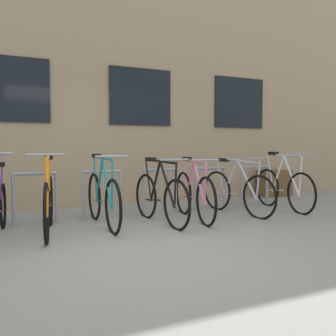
{
  "coord_description": "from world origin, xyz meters",
  "views": [
    {
      "loc": [
        -1.37,
        -3.73,
        1.14
      ],
      "look_at": [
        1.08,
        1.6,
        0.8
      ],
      "focal_mm": 38.72,
      "sensor_mm": 36.0,
      "label": 1
    }
  ],
  "objects_px": {
    "bicycle_pink": "(194,194)",
    "bicycle_orange": "(49,202)",
    "bicycle_silver": "(237,191)",
    "bicycle_white": "(283,188)",
    "bicycle_teal": "(103,198)",
    "bicycle_black": "(160,197)",
    "planter_box": "(274,183)"
  },
  "relations": [
    {
      "from": "bicycle_pink",
      "to": "bicycle_orange",
      "type": "distance_m",
      "value": 2.19
    },
    {
      "from": "bicycle_silver",
      "to": "bicycle_white",
      "type": "xyz_separation_m",
      "value": [
        1.02,
        -0.0,
        0.01
      ]
    },
    {
      "from": "bicycle_teal",
      "to": "bicycle_pink",
      "type": "bearing_deg",
      "value": -5.43
    },
    {
      "from": "bicycle_pink",
      "to": "bicycle_black",
      "type": "relative_size",
      "value": 1.01
    },
    {
      "from": "bicycle_white",
      "to": "bicycle_orange",
      "type": "xyz_separation_m",
      "value": [
        -4.1,
        -0.09,
        0.01
      ]
    },
    {
      "from": "bicycle_black",
      "to": "bicycle_teal",
      "type": "bearing_deg",
      "value": 167.56
    },
    {
      "from": "bicycle_teal",
      "to": "planter_box",
      "type": "height_order",
      "value": "bicycle_teal"
    },
    {
      "from": "bicycle_silver",
      "to": "bicycle_black",
      "type": "bearing_deg",
      "value": -174.19
    },
    {
      "from": "bicycle_orange",
      "to": "bicycle_silver",
      "type": "bearing_deg",
      "value": 1.68
    },
    {
      "from": "bicycle_black",
      "to": "bicycle_silver",
      "type": "bearing_deg",
      "value": 5.81
    },
    {
      "from": "bicycle_pink",
      "to": "bicycle_orange",
      "type": "bearing_deg",
      "value": 179.61
    },
    {
      "from": "bicycle_white",
      "to": "bicycle_black",
      "type": "xyz_separation_m",
      "value": [
        -2.52,
        -0.15,
        -0.01
      ]
    },
    {
      "from": "bicycle_white",
      "to": "planter_box",
      "type": "xyz_separation_m",
      "value": [
        1.08,
        1.48,
        -0.1
      ]
    },
    {
      "from": "bicycle_teal",
      "to": "bicycle_white",
      "type": "relative_size",
      "value": 1.07
    },
    {
      "from": "bicycle_pink",
      "to": "bicycle_black",
      "type": "distance_m",
      "value": 0.6
    },
    {
      "from": "bicycle_silver",
      "to": "bicycle_teal",
      "type": "relative_size",
      "value": 0.95
    },
    {
      "from": "bicycle_pink",
      "to": "planter_box",
      "type": "relative_size",
      "value": 2.46
    },
    {
      "from": "bicycle_black",
      "to": "planter_box",
      "type": "xyz_separation_m",
      "value": [
        3.6,
        1.63,
        -0.09
      ]
    },
    {
      "from": "planter_box",
      "to": "bicycle_white",
      "type": "bearing_deg",
      "value": -126.21
    },
    {
      "from": "bicycle_white",
      "to": "bicycle_orange",
      "type": "relative_size",
      "value": 0.95
    },
    {
      "from": "bicycle_white",
      "to": "bicycle_black",
      "type": "relative_size",
      "value": 1.01
    },
    {
      "from": "bicycle_orange",
      "to": "planter_box",
      "type": "bearing_deg",
      "value": 16.81
    },
    {
      "from": "bicycle_teal",
      "to": "bicycle_orange",
      "type": "distance_m",
      "value": 0.77
    },
    {
      "from": "bicycle_teal",
      "to": "bicycle_black",
      "type": "distance_m",
      "value": 0.85
    },
    {
      "from": "bicycle_white",
      "to": "bicycle_black",
      "type": "distance_m",
      "value": 2.52
    },
    {
      "from": "bicycle_orange",
      "to": "planter_box",
      "type": "xyz_separation_m",
      "value": [
        5.19,
        1.57,
        -0.1
      ]
    },
    {
      "from": "bicycle_orange",
      "to": "bicycle_teal",
      "type": "bearing_deg",
      "value": 9.0
    },
    {
      "from": "bicycle_pink",
      "to": "bicycle_orange",
      "type": "relative_size",
      "value": 0.95
    },
    {
      "from": "bicycle_orange",
      "to": "planter_box",
      "type": "relative_size",
      "value": 2.59
    },
    {
      "from": "bicycle_black",
      "to": "bicycle_pink",
      "type": "bearing_deg",
      "value": 4.39
    },
    {
      "from": "bicycle_silver",
      "to": "planter_box",
      "type": "distance_m",
      "value": 2.57
    },
    {
      "from": "bicycle_pink",
      "to": "bicycle_teal",
      "type": "bearing_deg",
      "value": 174.57
    }
  ]
}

